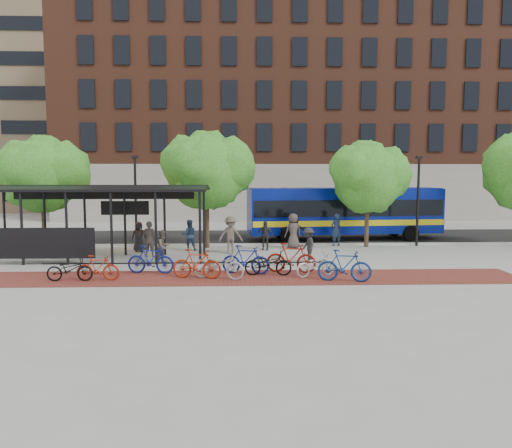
{
  "coord_description": "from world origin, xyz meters",
  "views": [
    {
      "loc": [
        -1.23,
        -24.49,
        4.07
      ],
      "look_at": [
        -0.36,
        0.51,
        1.6
      ],
      "focal_mm": 35.0,
      "sensor_mm": 36.0,
      "label": 1
    }
  ],
  "objects_px": {
    "bike_7": "(246,260)",
    "bike_0": "(70,269)",
    "tree_c": "(369,175)",
    "bus": "(344,210)",
    "bike_10": "(316,265)",
    "bike_11": "(344,266)",
    "pedestrian_0": "(139,237)",
    "pedestrian_9": "(308,245)",
    "bus_shelter": "(94,197)",
    "bike_8": "(268,263)",
    "pedestrian_4": "(265,235)",
    "lamp_post_right": "(418,198)",
    "lamp_post_left": "(136,199)",
    "pedestrian_7": "(336,230)",
    "pedestrian_8": "(163,247)",
    "bike_1": "(98,268)",
    "bike_5": "(197,264)",
    "bike_9": "(291,258)",
    "pedestrian_5": "(294,231)",
    "pedestrian_3": "(231,235)",
    "pedestrian_1": "(149,239)",
    "bike_6": "(218,265)",
    "pedestrian_6": "(293,231)",
    "pedestrian_2": "(189,235)",
    "tree_a": "(44,172)"
  },
  "relations": [
    {
      "from": "bike_10",
      "to": "pedestrian_3",
      "type": "xyz_separation_m",
      "value": [
        -3.51,
        5.99,
        0.49
      ]
    },
    {
      "from": "bike_11",
      "to": "bike_8",
      "type": "bearing_deg",
      "value": 79.05
    },
    {
      "from": "bike_1",
      "to": "bike_7",
      "type": "bearing_deg",
      "value": -77.94
    },
    {
      "from": "bike_0",
      "to": "bike_10",
      "type": "height_order",
      "value": "bike_10"
    },
    {
      "from": "pedestrian_5",
      "to": "pedestrian_3",
      "type": "bearing_deg",
      "value": 51.01
    },
    {
      "from": "bike_6",
      "to": "bike_9",
      "type": "xyz_separation_m",
      "value": [
        2.98,
        1.19,
        0.06
      ]
    },
    {
      "from": "tree_a",
      "to": "bike_10",
      "type": "bearing_deg",
      "value": -30.81
    },
    {
      "from": "bike_1",
      "to": "pedestrian_0",
      "type": "distance_m",
      "value": 7.29
    },
    {
      "from": "pedestrian_0",
      "to": "pedestrian_1",
      "type": "relative_size",
      "value": 0.9
    },
    {
      "from": "pedestrian_1",
      "to": "pedestrian_3",
      "type": "distance_m",
      "value": 4.13
    },
    {
      "from": "bike_10",
      "to": "bike_11",
      "type": "relative_size",
      "value": 0.89
    },
    {
      "from": "bike_0",
      "to": "bike_8",
      "type": "relative_size",
      "value": 0.92
    },
    {
      "from": "bus",
      "to": "bike_11",
      "type": "height_order",
      "value": "bus"
    },
    {
      "from": "bike_5",
      "to": "bike_9",
      "type": "bearing_deg",
      "value": -64.52
    },
    {
      "from": "lamp_post_right",
      "to": "tree_c",
      "type": "bearing_deg",
      "value": -175.09
    },
    {
      "from": "lamp_post_left",
      "to": "pedestrian_7",
      "type": "relative_size",
      "value": 2.76
    },
    {
      "from": "bike_0",
      "to": "pedestrian_1",
      "type": "relative_size",
      "value": 0.98
    },
    {
      "from": "bus_shelter",
      "to": "pedestrian_9",
      "type": "xyz_separation_m",
      "value": [
        10.15,
        -1.02,
        -2.19
      ]
    },
    {
      "from": "bike_8",
      "to": "pedestrian_7",
      "type": "xyz_separation_m",
      "value": [
        4.42,
        8.41,
        0.43
      ]
    },
    {
      "from": "bike_5",
      "to": "bike_9",
      "type": "relative_size",
      "value": 0.94
    },
    {
      "from": "bike_5",
      "to": "pedestrian_6",
      "type": "relative_size",
      "value": 1.0
    },
    {
      "from": "tree_c",
      "to": "bus",
      "type": "distance_m",
      "value": 3.96
    },
    {
      "from": "bike_6",
      "to": "pedestrian_7",
      "type": "bearing_deg",
      "value": -14.84
    },
    {
      "from": "pedestrian_0",
      "to": "bike_10",
      "type": "bearing_deg",
      "value": -51.0
    },
    {
      "from": "bike_6",
      "to": "pedestrian_7",
      "type": "height_order",
      "value": "pedestrian_7"
    },
    {
      "from": "bike_5",
      "to": "bike_6",
      "type": "distance_m",
      "value": 0.86
    },
    {
      "from": "tree_a",
      "to": "pedestrian_0",
      "type": "height_order",
      "value": "tree_a"
    },
    {
      "from": "lamp_post_right",
      "to": "bike_0",
      "type": "distance_m",
      "value": 19.14
    },
    {
      "from": "pedestrian_0",
      "to": "pedestrian_9",
      "type": "height_order",
      "value": "pedestrian_9"
    },
    {
      "from": "tree_c",
      "to": "lamp_post_right",
      "type": "xyz_separation_m",
      "value": [
        2.91,
        0.25,
        -1.31
      ]
    },
    {
      "from": "bike_7",
      "to": "bike_0",
      "type": "bearing_deg",
      "value": 114.1
    },
    {
      "from": "pedestrian_7",
      "to": "pedestrian_8",
      "type": "bearing_deg",
      "value": 3.43
    },
    {
      "from": "pedestrian_1",
      "to": "pedestrian_0",
      "type": "bearing_deg",
      "value": -62.79
    },
    {
      "from": "bike_0",
      "to": "pedestrian_6",
      "type": "bearing_deg",
      "value": -49.74
    },
    {
      "from": "bus",
      "to": "bike_10",
      "type": "height_order",
      "value": "bus"
    },
    {
      "from": "tree_a",
      "to": "bus_shelter",
      "type": "bearing_deg",
      "value": -45.4
    },
    {
      "from": "bike_1",
      "to": "pedestrian_2",
      "type": "relative_size",
      "value": 0.99
    },
    {
      "from": "bus",
      "to": "bike_1",
      "type": "relative_size",
      "value": 7.42
    },
    {
      "from": "lamp_post_right",
      "to": "pedestrian_8",
      "type": "distance_m",
      "value": 14.78
    },
    {
      "from": "pedestrian_7",
      "to": "tree_a",
      "type": "bearing_deg",
      "value": -25.21
    },
    {
      "from": "pedestrian_7",
      "to": "pedestrian_9",
      "type": "height_order",
      "value": "pedestrian_7"
    },
    {
      "from": "bus_shelter",
      "to": "bus",
      "type": "xyz_separation_m",
      "value": [
        13.54,
        7.06,
        -1.13
      ]
    },
    {
      "from": "pedestrian_2",
      "to": "pedestrian_9",
      "type": "height_order",
      "value": "pedestrian_2"
    },
    {
      "from": "lamp_post_left",
      "to": "bus",
      "type": "height_order",
      "value": "lamp_post_left"
    },
    {
      "from": "bike_8",
      "to": "pedestrian_4",
      "type": "distance_m",
      "value": 6.94
    },
    {
      "from": "lamp_post_right",
      "to": "bike_1",
      "type": "height_order",
      "value": "lamp_post_right"
    },
    {
      "from": "pedestrian_1",
      "to": "pedestrian_2",
      "type": "relative_size",
      "value": 1.08
    },
    {
      "from": "lamp_post_right",
      "to": "bike_8",
      "type": "bearing_deg",
      "value": -137.79
    },
    {
      "from": "lamp_post_right",
      "to": "pedestrian_2",
      "type": "height_order",
      "value": "lamp_post_right"
    },
    {
      "from": "pedestrian_7",
      "to": "pedestrian_0",
      "type": "bearing_deg",
      "value": -17.04
    }
  ]
}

